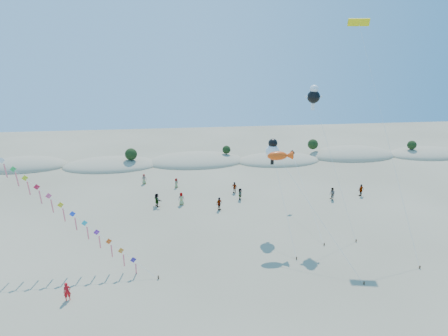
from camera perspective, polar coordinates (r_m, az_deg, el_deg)
ground at (r=32.22m, az=0.47°, el=-22.21°), size 160.00×160.00×0.00m
dune_ridge at (r=72.82m, az=-3.46°, el=1.01°), size 145.30×11.49×5.57m
kite_train at (r=42.40m, az=-30.60°, el=0.74°), size 28.02×12.09×20.00m
fish_kite at (r=41.40m, az=8.58°, el=1.82°), size 6.95×11.10×10.12m
cartoon_kite_low at (r=44.57m, az=7.42°, el=2.78°), size 1.63×9.76×10.77m
cartoon_kite_high at (r=45.17m, az=13.52°, el=10.68°), size 4.81×7.23×16.89m
parafoil_kite at (r=48.40m, az=19.95°, el=19.66°), size 3.43×14.59×24.18m
dark_kite at (r=49.55m, az=11.50°, el=-1.18°), size 0.92×13.09×7.63m
flyer_foreground at (r=36.34m, az=-22.79°, el=-16.99°), size 0.71×0.59×1.67m
beachgoers at (r=54.22m, az=0.40°, el=-3.91°), size 33.33×12.74×1.89m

